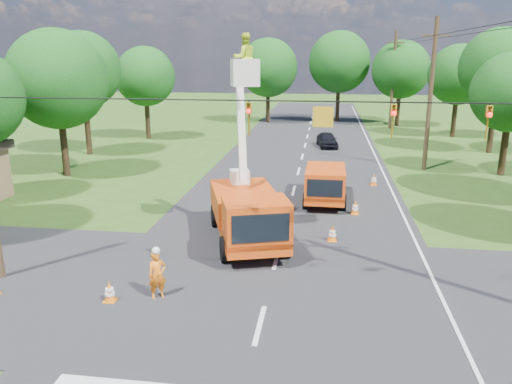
# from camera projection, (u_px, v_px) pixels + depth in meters

# --- Properties ---
(ground) EXTENTS (140.00, 140.00, 0.00)m
(ground) POSITION_uv_depth(u_px,v_px,m) (299.00, 172.00, 33.56)
(ground) COLOR #304D17
(ground) RESTS_ON ground
(road_main) EXTENTS (12.00, 100.00, 0.06)m
(road_main) POSITION_uv_depth(u_px,v_px,m) (299.00, 172.00, 33.56)
(road_main) COLOR black
(road_main) RESTS_ON ground
(road_cross) EXTENTS (56.00, 10.00, 0.07)m
(road_cross) POSITION_uv_depth(u_px,v_px,m) (268.00, 295.00, 16.38)
(road_cross) COLOR black
(road_cross) RESTS_ON ground
(edge_line) EXTENTS (0.12, 90.00, 0.02)m
(edge_line) POSITION_uv_depth(u_px,v_px,m) (384.00, 174.00, 32.82)
(edge_line) COLOR silver
(edge_line) RESTS_ON ground
(bucket_truck) EXTENTS (4.27, 6.97, 8.43)m
(bucket_truck) POSITION_uv_depth(u_px,v_px,m) (247.00, 201.00, 20.52)
(bucket_truck) COLOR #DC460F
(bucket_truck) RESTS_ON ground
(second_truck) EXTENTS (2.21, 5.43, 2.02)m
(second_truck) POSITION_uv_depth(u_px,v_px,m) (325.00, 183.00, 26.50)
(second_truck) COLOR #DC460F
(second_truck) RESTS_ON ground
(ground_worker) EXTENTS (0.71, 0.66, 1.62)m
(ground_worker) POSITION_uv_depth(u_px,v_px,m) (157.00, 275.00, 15.94)
(ground_worker) COLOR #ED5513
(ground_worker) RESTS_ON ground
(distant_car) EXTENTS (2.08, 3.89, 1.26)m
(distant_car) POSITION_uv_depth(u_px,v_px,m) (327.00, 140.00, 42.38)
(distant_car) COLOR black
(distant_car) RESTS_ON ground
(traffic_cone_2) EXTENTS (0.38, 0.38, 0.71)m
(traffic_cone_2) POSITION_uv_depth(u_px,v_px,m) (332.00, 233.00, 20.95)
(traffic_cone_2) COLOR orange
(traffic_cone_2) RESTS_ON ground
(traffic_cone_3) EXTENTS (0.38, 0.38, 0.71)m
(traffic_cone_3) POSITION_uv_depth(u_px,v_px,m) (355.00, 208.00, 24.50)
(traffic_cone_3) COLOR orange
(traffic_cone_3) RESTS_ON ground
(traffic_cone_4) EXTENTS (0.38, 0.38, 0.71)m
(traffic_cone_4) POSITION_uv_depth(u_px,v_px,m) (110.00, 292.00, 15.80)
(traffic_cone_4) COLOR orange
(traffic_cone_4) RESTS_ON ground
(traffic_cone_7) EXTENTS (0.38, 0.38, 0.71)m
(traffic_cone_7) POSITION_uv_depth(u_px,v_px,m) (374.00, 180.00, 29.95)
(traffic_cone_7) COLOR orange
(traffic_cone_7) RESTS_ON ground
(pole_right_mid) EXTENTS (1.80, 0.30, 10.00)m
(pole_right_mid) POSITION_uv_depth(u_px,v_px,m) (431.00, 94.00, 32.98)
(pole_right_mid) COLOR #4C3823
(pole_right_mid) RESTS_ON ground
(pole_right_far) EXTENTS (1.80, 0.30, 10.00)m
(pole_right_far) POSITION_uv_depth(u_px,v_px,m) (393.00, 80.00, 52.08)
(pole_right_far) COLOR #4C3823
(pole_right_far) RESTS_ON ground
(signal_span) EXTENTS (18.00, 0.29, 1.07)m
(signal_span) POSITION_uv_depth(u_px,v_px,m) (345.00, 116.00, 14.51)
(signal_span) COLOR black
(signal_span) RESTS_ON ground
(tree_left_d) EXTENTS (6.20, 6.20, 9.24)m
(tree_left_d) POSITION_uv_depth(u_px,v_px,m) (57.00, 79.00, 31.07)
(tree_left_d) COLOR #382616
(tree_left_d) RESTS_ON ground
(tree_left_e) EXTENTS (5.80, 5.80, 9.41)m
(tree_left_e) POSITION_uv_depth(u_px,v_px,m) (82.00, 70.00, 37.90)
(tree_left_e) COLOR #382616
(tree_left_e) RESTS_ON ground
(tree_left_f) EXTENTS (5.40, 5.40, 8.40)m
(tree_left_f) POSITION_uv_depth(u_px,v_px,m) (145.00, 77.00, 45.48)
(tree_left_f) COLOR #382616
(tree_left_f) RESTS_ON ground
(tree_right_c) EXTENTS (5.00, 5.00, 7.83)m
(tree_right_c) POSITION_uv_depth(u_px,v_px,m) (511.00, 93.00, 31.35)
(tree_right_c) COLOR #382616
(tree_right_c) RESTS_ON ground
(tree_right_d) EXTENTS (6.00, 6.00, 9.70)m
(tree_right_d) POSITION_uv_depth(u_px,v_px,m) (499.00, 67.00, 38.41)
(tree_right_d) COLOR #382616
(tree_right_d) RESTS_ON ground
(tree_right_e) EXTENTS (5.60, 5.60, 8.63)m
(tree_right_e) POSITION_uv_depth(u_px,v_px,m) (459.00, 75.00, 46.41)
(tree_right_e) COLOR #382616
(tree_right_e) RESTS_ON ground
(tree_far_a) EXTENTS (6.60, 6.60, 9.50)m
(tree_far_a) POSITION_uv_depth(u_px,v_px,m) (268.00, 68.00, 56.46)
(tree_far_a) COLOR #382616
(tree_far_a) RESTS_ON ground
(tree_far_b) EXTENTS (7.00, 7.00, 10.32)m
(tree_far_b) POSITION_uv_depth(u_px,v_px,m) (339.00, 62.00, 57.14)
(tree_far_b) COLOR #382616
(tree_far_b) RESTS_ON ground
(tree_far_c) EXTENTS (6.20, 6.20, 9.18)m
(tree_far_c) POSITION_uv_depth(u_px,v_px,m) (401.00, 70.00, 53.60)
(tree_far_c) COLOR #382616
(tree_far_c) RESTS_ON ground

